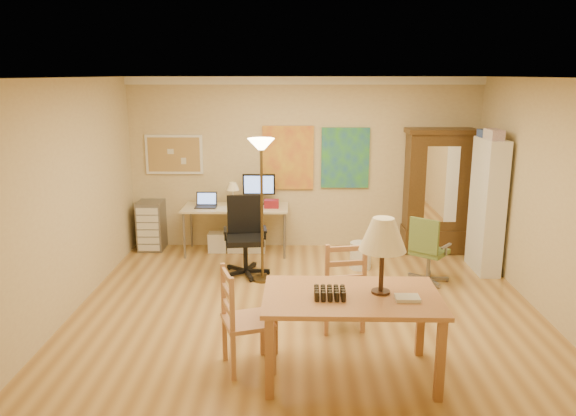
{
  "coord_description": "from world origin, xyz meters",
  "views": [
    {
      "loc": [
        -0.15,
        -6.3,
        2.74
      ],
      "look_at": [
        -0.23,
        0.3,
        1.16
      ],
      "focal_mm": 35.0,
      "sensor_mm": 36.0,
      "label": 1
    }
  ],
  "objects_px": {
    "office_chair_green": "(427,265)",
    "armoire": "(437,199)",
    "computer_desk": "(238,224)",
    "bookshelf": "(487,206)",
    "office_chair_black": "(245,254)",
    "dining_table": "(363,278)"
  },
  "relations": [
    {
      "from": "office_chair_green",
      "to": "armoire",
      "type": "xyz_separation_m",
      "value": [
        0.44,
        1.39,
        0.6
      ]
    },
    {
      "from": "computer_desk",
      "to": "armoire",
      "type": "bearing_deg",
      "value": 1.51
    },
    {
      "from": "computer_desk",
      "to": "bookshelf",
      "type": "bearing_deg",
      "value": -12.55
    },
    {
      "from": "office_chair_black",
      "to": "armoire",
      "type": "bearing_deg",
      "value": 20.43
    },
    {
      "from": "office_chair_black",
      "to": "armoire",
      "type": "height_order",
      "value": "armoire"
    },
    {
      "from": "computer_desk",
      "to": "office_chair_black",
      "type": "relative_size",
      "value": 1.48
    },
    {
      "from": "computer_desk",
      "to": "office_chair_black",
      "type": "height_order",
      "value": "computer_desk"
    },
    {
      "from": "office_chair_black",
      "to": "armoire",
      "type": "relative_size",
      "value": 0.56
    },
    {
      "from": "armoire",
      "to": "dining_table",
      "type": "bearing_deg",
      "value": -112.97
    },
    {
      "from": "bookshelf",
      "to": "office_chair_black",
      "type": "bearing_deg",
      "value": -176.54
    },
    {
      "from": "armoire",
      "to": "office_chair_green",
      "type": "bearing_deg",
      "value": -107.37
    },
    {
      "from": "armoire",
      "to": "bookshelf",
      "type": "distance_m",
      "value": 1.0
    },
    {
      "from": "dining_table",
      "to": "computer_desk",
      "type": "relative_size",
      "value": 1.0
    },
    {
      "from": "dining_table",
      "to": "bookshelf",
      "type": "distance_m",
      "value": 3.57
    },
    {
      "from": "computer_desk",
      "to": "office_chair_green",
      "type": "height_order",
      "value": "computer_desk"
    },
    {
      "from": "dining_table",
      "to": "computer_desk",
      "type": "height_order",
      "value": "dining_table"
    },
    {
      "from": "dining_table",
      "to": "office_chair_green",
      "type": "height_order",
      "value": "dining_table"
    },
    {
      "from": "armoire",
      "to": "bookshelf",
      "type": "bearing_deg",
      "value": -61.69
    },
    {
      "from": "armoire",
      "to": "bookshelf",
      "type": "height_order",
      "value": "armoire"
    },
    {
      "from": "office_chair_green",
      "to": "armoire",
      "type": "distance_m",
      "value": 1.57
    },
    {
      "from": "computer_desk",
      "to": "bookshelf",
      "type": "xyz_separation_m",
      "value": [
        3.57,
        -0.8,
        0.49
      ]
    },
    {
      "from": "dining_table",
      "to": "bookshelf",
      "type": "bearing_deg",
      "value": 54.46
    }
  ]
}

